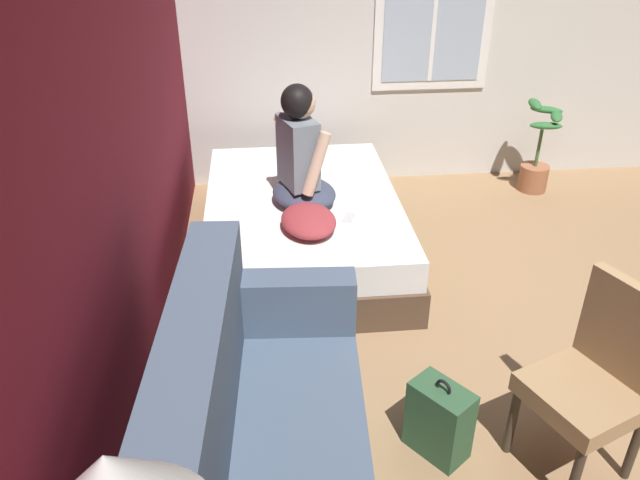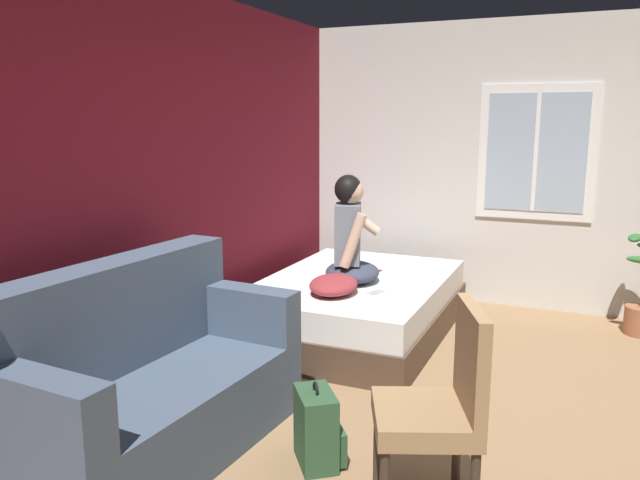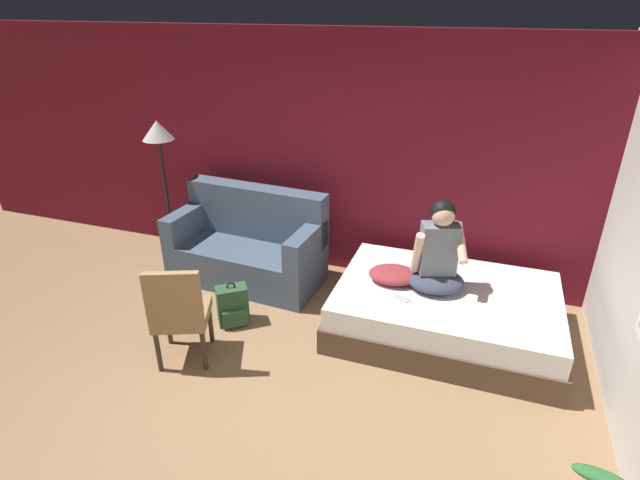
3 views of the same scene
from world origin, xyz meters
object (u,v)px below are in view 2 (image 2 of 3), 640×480
side_chair (441,401)px  backpack (318,429)px  couch (147,383)px  cell_phone (376,293)px  throw_pillow (334,285)px  bed (356,306)px  person_seated (350,239)px

side_chair → backpack: size_ratio=2.14×
couch → side_chair: bearing=-85.3°
backpack → cell_phone: 1.67m
couch → throw_pillow: 1.79m
throw_pillow → cell_phone: throw_pillow is taller
couch → side_chair: (0.13, -1.56, 0.14)m
bed → couch: bearing=170.9°
throw_pillow → cell_phone: bearing=-64.5°
backpack → throw_pillow: size_ratio=0.95×
side_chair → cell_phone: side_chair is taller
person_seated → throw_pillow: 0.49m
backpack → cell_phone: size_ratio=3.18×
backpack → throw_pillow: bearing=19.4°
bed → side_chair: (-2.13, -1.20, 0.30)m
person_seated → throw_pillow: person_seated is taller
cell_phone → backpack: bearing=-61.6°
side_chair → person_seated: size_ratio=1.12×
bed → cell_phone: cell_phone is taller
person_seated → throw_pillow: (-0.39, -0.02, -0.29)m
couch → backpack: size_ratio=3.82×
backpack → bed: bearing=14.8°
couch → throw_pillow: couch is taller
side_chair → person_seated: person_seated is taller
side_chair → person_seated: (2.01, 1.21, 0.30)m
bed → cell_phone: 0.54m
bed → person_seated: size_ratio=2.40×
side_chair → cell_phone: 1.97m
person_seated → throw_pillow: size_ratio=1.82×
throw_pillow → couch: bearing=168.0°
couch → side_chair: couch is taller
side_chair → throw_pillow: 2.00m
throw_pillow → cell_phone: (0.14, -0.29, -0.07)m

